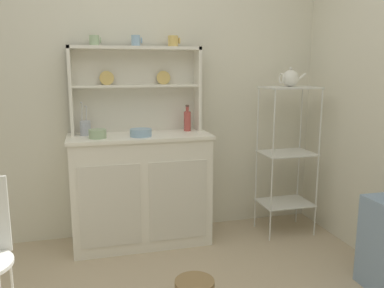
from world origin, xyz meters
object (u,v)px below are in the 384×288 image
Objects in this scene: bakers_rack at (287,147)px; porcelain_teapot at (290,78)px; cup_sage_0 at (95,41)px; utensil_jar at (85,128)px; jam_bottle at (187,120)px; bowl_mixing_large at (98,134)px; hutch_cabinet at (141,188)px; hutch_shelf_unit at (136,83)px.

bakers_rack is 0.56m from porcelain_teapot.
cup_sage_0 reaches higher than utensil_jar.
bowl_mixing_large is at bearing -167.43° from jam_bottle.
cup_sage_0 reaches higher than porcelain_teapot.
hutch_cabinet is 4.28× the size of utensil_jar.
bowl_mixing_large is 1.57m from porcelain_teapot.
bowl_mixing_large is at bearing -93.96° from cup_sage_0.
hutch_shelf_unit is 1.23m from porcelain_teapot.
utensil_jar is (-0.40, -0.09, -0.33)m from hutch_shelf_unit.
cup_sage_0 is at bearing 171.73° from bakers_rack.
bakers_rack is 0.86m from jam_bottle.
bowl_mixing_large is (-0.32, -0.24, -0.36)m from hutch_shelf_unit.
porcelain_teapot is (1.51, -0.22, -0.28)m from cup_sage_0.
hutch_cabinet is at bearing 13.06° from bowl_mixing_large.
porcelain_teapot is (-0.00, 0.00, 0.56)m from bakers_rack.
jam_bottle reaches higher than hutch_cabinet.
jam_bottle is 0.89m from porcelain_teapot.
bakers_rack is 5.84× the size of jam_bottle.
hutch_cabinet is at bearing -90.00° from hutch_shelf_unit.
hutch_shelf_unit is 0.44m from cup_sage_0.
hutch_shelf_unit is 4.00× the size of utensil_jar.
bowl_mixing_large is 0.18m from utensil_jar.
porcelain_teapot is at bearing -4.60° from hutch_cabinet.
bakers_rack is at bearing -4.59° from hutch_cabinet.
hutch_cabinet is 8.54× the size of bowl_mixing_large.
hutch_shelf_unit is 0.53m from utensil_jar.
bakers_rack is 5.49× the size of porcelain_teapot.
bakers_rack is 9.70× the size of bowl_mixing_large.
porcelain_teapot reaches higher than jam_bottle.
utensil_jar is (-0.40, 0.08, 0.48)m from hutch_cabinet.
hutch_shelf_unit reaches higher than bowl_mixing_large.
bakers_rack reaches higher than utensil_jar.
utensil_jar reaches higher than bowl_mixing_large.
cup_sage_0 is at bearing 86.04° from bowl_mixing_large.
utensil_jar is (-0.80, -0.01, -0.03)m from jam_bottle.
hutch_shelf_unit is at bearing 90.00° from hutch_cabinet.
cup_sage_0 reaches higher than hutch_cabinet.
porcelain_teapot is (1.52, -0.02, 0.39)m from bowl_mixing_large.
hutch_cabinet is 4.83× the size of porcelain_teapot.
hutch_cabinet is 1.48m from porcelain_teapot.
porcelain_teapot is (1.61, -0.18, 0.36)m from utensil_jar.
jam_bottle is at bearing 12.57° from bowl_mixing_large.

